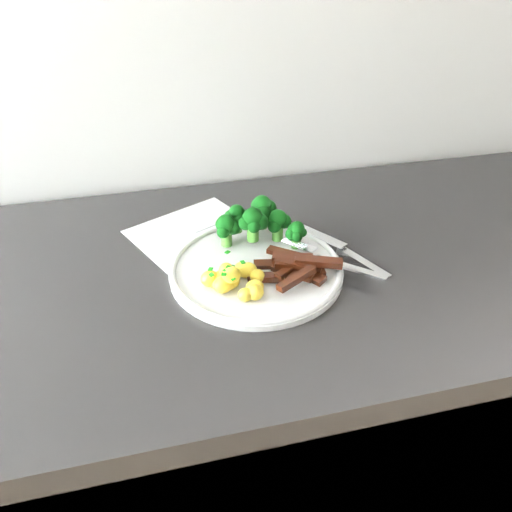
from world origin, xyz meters
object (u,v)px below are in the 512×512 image
Objects in this scene: recipe_paper at (214,246)px; beef_strips at (295,267)px; counter at (286,434)px; broccoli at (257,220)px; knife at (350,255)px; plate at (256,268)px; fork at (335,261)px; potatoes at (234,279)px.

beef_strips reaches higher than recipe_paper.
counter is 0.50m from broccoli.
recipe_paper is at bearing 132.97° from beef_strips.
knife is at bearing -29.22° from broccoli.
plate is 0.06m from beef_strips.
recipe_paper is (-0.12, 0.07, 0.44)m from counter.
recipe_paper is at bearing 171.38° from broccoli.
beef_strips is (-0.01, -0.04, 0.46)m from counter.
counter is 7.00× the size of recipe_paper.
recipe_paper is 0.10m from plate.
broccoli is at bearing 128.66° from counter.
recipe_paper is 0.09m from broccoli.
plate is 0.15m from knife.
plate is 0.12m from fork.
knife is (0.10, 0.03, -0.01)m from beef_strips.
fork is (0.16, 0.02, -0.00)m from potatoes.
potatoes is at bearing -118.86° from broccoli.
counter is 16.69× the size of broccoli.
fork is (0.12, -0.02, 0.01)m from plate.
plate is at bearing 168.71° from fork.
knife reaches higher than recipe_paper.
recipe_paper is 0.20m from fork.
potatoes reaches higher than recipe_paper.
broccoli is at bearing 108.48° from beef_strips.
plate is at bearing 42.71° from potatoes.
potatoes is at bearing -169.05° from knife.
plate reaches higher than counter.
knife is (0.03, 0.02, -0.01)m from fork.
counter is 0.47m from beef_strips.
potatoes reaches higher than plate.
potatoes is at bearing -85.92° from recipe_paper.
counter is at bearing 144.53° from fork.
beef_strips reaches higher than fork.
recipe_paper is at bearing 121.54° from plate.
recipe_paper is 3.61× the size of potatoes.
knife is at bearing -0.59° from plate.
broccoli reaches higher than beef_strips.
potatoes is 0.16m from fork.
broccoli is (-0.05, 0.06, 0.49)m from counter.
potatoes reaches higher than counter.
counter is 16.31× the size of beef_strips.
potatoes is at bearing -174.48° from fork.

